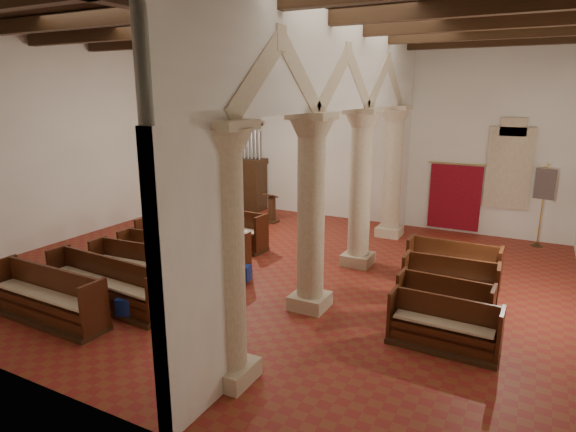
% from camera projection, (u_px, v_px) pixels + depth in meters
% --- Properties ---
extents(floor, '(14.00, 14.00, 0.00)m').
position_uv_depth(floor, '(271.00, 271.00, 12.33)').
color(floor, maroon).
rests_on(floor, ground).
extents(ceiling, '(14.00, 14.00, 0.00)m').
position_uv_depth(ceiling, '(269.00, 21.00, 10.85)').
color(ceiling, '#322010').
rests_on(ceiling, wall_back).
extents(wall_back, '(14.00, 0.02, 6.00)m').
position_uv_depth(wall_back, '(355.00, 135.00, 16.74)').
color(wall_back, white).
rests_on(wall_back, floor).
extents(wall_front, '(14.00, 0.02, 6.00)m').
position_uv_depth(wall_front, '(48.00, 203.00, 6.43)').
color(wall_front, white).
rests_on(wall_front, floor).
extents(wall_left, '(0.02, 12.00, 6.00)m').
position_uv_depth(wall_left, '(71.00, 141.00, 14.72)').
color(wall_left, white).
rests_on(wall_left, floor).
extents(ceiling_beams, '(13.80, 11.80, 0.30)m').
position_uv_depth(ceiling_beams, '(269.00, 30.00, 10.89)').
color(ceiling_beams, '#3E2413').
rests_on(ceiling_beams, wall_back).
extents(arcade, '(0.90, 11.90, 6.00)m').
position_uv_depth(arcade, '(340.00, 133.00, 10.64)').
color(arcade, beige).
rests_on(arcade, floor).
extents(window_back, '(1.00, 0.03, 2.20)m').
position_uv_depth(window_back, '(509.00, 168.00, 14.68)').
color(window_back, '#347762').
rests_on(window_back, wall_back).
extents(pipe_organ, '(2.10, 0.85, 4.40)m').
position_uv_depth(pipe_organ, '(240.00, 174.00, 18.73)').
color(pipe_organ, '#3E2413').
rests_on(pipe_organ, floor).
extents(lectern, '(0.49, 0.50, 1.06)m').
position_uv_depth(lectern, '(272.00, 210.00, 16.84)').
color(lectern, '#3E2B13').
rests_on(lectern, floor).
extents(dossal_curtain, '(1.80, 0.07, 2.17)m').
position_uv_depth(dossal_curtain, '(455.00, 197.00, 15.56)').
color(dossal_curtain, maroon).
rests_on(dossal_curtain, floor).
extents(processional_banner, '(0.56, 0.71, 2.50)m').
position_uv_depth(processional_banner, '(540.00, 220.00, 14.15)').
color(processional_banner, '#3E2413').
rests_on(processional_banner, floor).
extents(hymnal_box_a, '(0.43, 0.40, 0.35)m').
position_uv_depth(hymnal_box_a, '(126.00, 306.00, 9.68)').
color(hymnal_box_a, '#153E96').
rests_on(hymnal_box_a, floor).
extents(hymnal_box_b, '(0.40, 0.36, 0.34)m').
position_uv_depth(hymnal_box_b, '(166.00, 279.00, 11.07)').
color(hymnal_box_b, navy).
rests_on(hymnal_box_b, floor).
extents(hymnal_box_c, '(0.39, 0.34, 0.36)m').
position_uv_depth(hymnal_box_c, '(243.00, 273.00, 11.44)').
color(hymnal_box_c, navy).
rests_on(hymnal_box_c, floor).
extents(tube_heater_a, '(0.91, 0.44, 0.09)m').
position_uv_depth(tube_heater_a, '(77.00, 324.00, 9.17)').
color(tube_heater_a, white).
rests_on(tube_heater_a, floor).
extents(tube_heater_b, '(0.89, 0.45, 0.09)m').
position_uv_depth(tube_heater_b, '(82.00, 304.00, 10.03)').
color(tube_heater_b, silver).
rests_on(tube_heater_b, floor).
extents(nave_pew_0, '(2.83, 0.78, 1.08)m').
position_uv_depth(nave_pew_0, '(48.00, 304.00, 9.55)').
color(nave_pew_0, '#3E2413').
rests_on(nave_pew_0, floor).
extents(nave_pew_1, '(3.25, 0.91, 1.04)m').
position_uv_depth(nave_pew_1, '(106.00, 291.00, 10.24)').
color(nave_pew_1, '#3E2413').
rests_on(nave_pew_1, floor).
extents(nave_pew_2, '(2.65, 0.79, 0.99)m').
position_uv_depth(nave_pew_2, '(140.00, 272.00, 11.33)').
color(nave_pew_2, '#3E2413').
rests_on(nave_pew_2, floor).
extents(nave_pew_3, '(2.65, 0.75, 0.98)m').
position_uv_depth(nave_pew_3, '(165.00, 260.00, 12.16)').
color(nave_pew_3, '#3E2413').
rests_on(nave_pew_3, floor).
extents(nave_pew_4, '(3.39, 0.82, 1.10)m').
position_uv_depth(nave_pew_4, '(191.00, 253.00, 12.62)').
color(nave_pew_4, '#3E2413').
rests_on(nave_pew_4, floor).
extents(nave_pew_5, '(2.82, 0.88, 1.10)m').
position_uv_depth(nave_pew_5, '(196.00, 242.00, 13.55)').
color(nave_pew_5, '#3E2413').
rests_on(nave_pew_5, floor).
extents(nave_pew_6, '(3.03, 0.94, 1.11)m').
position_uv_depth(nave_pew_6, '(221.00, 234.00, 14.32)').
color(nave_pew_6, '#3E2413').
rests_on(nave_pew_6, floor).
extents(aisle_pew_0, '(1.93, 0.68, 0.95)m').
position_uv_depth(aisle_pew_0, '(443.00, 332.00, 8.50)').
color(aisle_pew_0, '#3E2413').
rests_on(aisle_pew_0, floor).
extents(aisle_pew_1, '(1.81, 0.72, 0.97)m').
position_uv_depth(aisle_pew_1, '(443.00, 310.00, 9.35)').
color(aisle_pew_1, '#3E2413').
rests_on(aisle_pew_1, floor).
extents(aisle_pew_2, '(1.95, 0.79, 1.06)m').
position_uv_depth(aisle_pew_2, '(448.00, 291.00, 10.17)').
color(aisle_pew_2, '#3E2413').
rests_on(aisle_pew_2, floor).
extents(aisle_pew_3, '(2.08, 0.77, 1.09)m').
position_uv_depth(aisle_pew_3, '(452.00, 273.00, 11.19)').
color(aisle_pew_3, '#3E2413').
rests_on(aisle_pew_3, floor).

